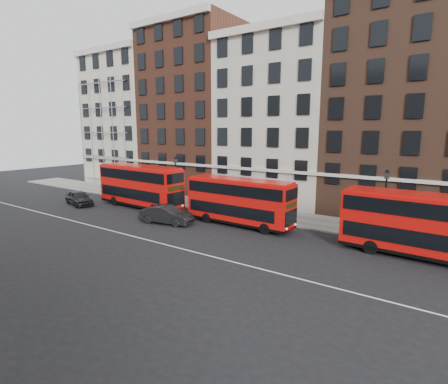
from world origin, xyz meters
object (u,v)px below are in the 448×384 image
Objects in this scene: bus_c at (239,201)px; car_rear at (79,198)px; car_front at (167,215)px; bus_d at (424,225)px; bus_b at (140,185)px.

car_rear is at bearing -169.97° from bus_c.
bus_d is at bearing -92.14° from car_front.
car_front is (13.76, -0.11, 0.01)m from car_rear.
car_front is at bearing -76.73° from car_rear.
bus_d reaches higher than car_front.
bus_b is 2.35× the size of car_rear.
bus_b is at bearing -179.05° from bus_c.
bus_d is 34.00m from car_rear.
car_rear is 0.95× the size of car_front.
bus_c is 2.12× the size of car_rear.
bus_d reaches higher than car_rear.
bus_c is at bearing 2.94° from bus_b.
car_front is at bearing -168.57° from bus_d.
bus_b reaches higher than car_rear.
bus_b reaches higher than bus_d.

